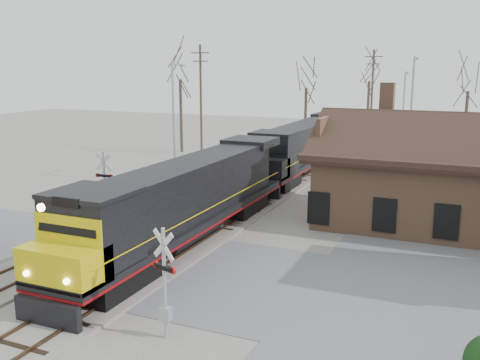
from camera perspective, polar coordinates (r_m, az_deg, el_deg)
The scene contains 18 objects.
ground at distance 24.83m, azimuth -9.31°, elevation -8.96°, with size 140.00×140.00×0.00m, color #9D988E.
road at distance 24.82m, azimuth -9.32°, elevation -8.92°, with size 60.00×9.00×0.03m, color slate.
track_main at distance 37.71m, azimuth 3.07°, elevation -1.43°, with size 3.40×90.00×0.24m.
track_siding at distance 39.46m, azimuth -3.06°, elevation -0.83°, with size 3.40×90.00×0.24m.
depot at distance 32.04m, azimuth 21.64°, elevation -0.39°, with size 15.20×9.31×7.90m.
locomotive_lead at distance 26.32m, azimuth -6.32°, elevation -2.41°, with size 2.94×19.69×4.37m.
locomotive_trailing at distance 44.41m, azimuth 6.58°, elevation 3.48°, with size 2.94×19.69×4.14m.
crossbuck_near at distance 17.88m, azimuth -8.03°, elevation -11.22°, with size 1.05×0.42×3.80m.
crossbuck_far at distance 32.03m, azimuth -14.22°, elevation -0.83°, with size 1.16×0.30×4.05m.
streetlight_a at distance 41.14m, azimuth -7.01°, elevation 6.69°, with size 0.25×2.04×9.06m.
streetlight_b at distance 44.54m, azimuth 17.80°, elevation 6.98°, with size 0.25×2.04×9.62m.
streetlight_c at distance 53.89m, azimuth 17.03°, elevation 7.13°, with size 0.25×2.04×8.39m.
utility_pole_a at distance 53.94m, azimuth -4.20°, elevation 8.66°, with size 2.00×0.24×10.94m.
utility_pole_b at distance 63.35m, azimuth 13.89°, elevation 8.74°, with size 2.00×0.24×10.71m.
tree_a at distance 56.26m, azimuth -6.43°, elevation 11.86°, with size 5.01×5.01×12.27m.
tree_b at distance 58.19m, azimuth 7.10°, elevation 10.78°, with size 4.39×4.39×10.76m.
tree_c at distance 66.50m, azimuth 13.67°, elevation 11.23°, with size 4.76×4.76×11.66m.
tree_d at distance 60.03m, azimuth 23.23°, elevation 9.69°, with size 4.24×4.24×10.39m.
Camera 1 is at (12.77, -19.38, 8.81)m, focal length 40.00 mm.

